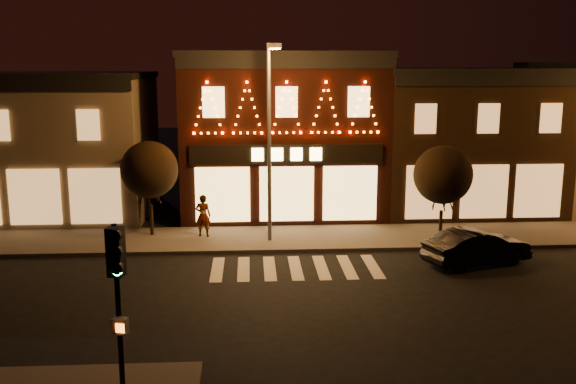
{
  "coord_description": "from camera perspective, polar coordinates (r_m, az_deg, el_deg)",
  "views": [
    {
      "loc": [
        -1.71,
        -19.41,
        7.71
      ],
      "look_at": [
        -0.29,
        4.0,
        2.99
      ],
      "focal_mm": 39.78,
      "sensor_mm": 36.0,
      "label": 1
    }
  ],
  "objects": [
    {
      "name": "traffic_signal_near",
      "position": [
        13.52,
        -14.99,
        -8.25
      ],
      "size": [
        0.37,
        0.46,
        4.4
      ],
      "rotation": [
        0.0,
        0.0,
        -0.26
      ],
      "color": "black",
      "rests_on": "sidewalk_near"
    },
    {
      "name": "building_pulp",
      "position": [
        33.62,
        -0.53,
        5.33
      ],
      "size": [
        10.2,
        8.34,
        8.3
      ],
      "color": "black",
      "rests_on": "ground"
    },
    {
      "name": "tree_right",
      "position": [
        27.9,
        13.68,
        1.5
      ],
      "size": [
        2.5,
        2.5,
        4.18
      ],
      "rotation": [
        0.0,
        0.0,
        -0.04
      ],
      "color": "black",
      "rests_on": "sidewalk_far"
    },
    {
      "name": "tree_left",
      "position": [
        28.85,
        -12.28,
        1.96
      ],
      "size": [
        2.54,
        2.54,
        4.24
      ],
      "rotation": [
        0.0,
        0.0,
        0.03
      ],
      "color": "black",
      "rests_on": "sidewalk_far"
    },
    {
      "name": "dark_sedan",
      "position": [
        25.99,
        16.52,
        -4.74
      ],
      "size": [
        4.51,
        2.78,
        1.4
      ],
      "primitive_type": "imported",
      "rotation": [
        0.0,
        0.0,
        1.9
      ],
      "color": "black",
      "rests_on": "ground"
    },
    {
      "name": "ground",
      "position": [
        20.95,
        1.48,
        -10.21
      ],
      "size": [
        120.0,
        120.0,
        0.0
      ],
      "primitive_type": "plane",
      "color": "black",
      "rests_on": "ground"
    },
    {
      "name": "building_left",
      "position": [
        35.49,
        -22.04,
        4.0
      ],
      "size": [
        12.2,
        8.28,
        7.3
      ],
      "color": "#7F745A",
      "rests_on": "ground"
    },
    {
      "name": "pedestrian",
      "position": [
        28.57,
        -7.59,
        -2.1
      ],
      "size": [
        0.76,
        0.57,
        1.89
      ],
      "primitive_type": "imported",
      "rotation": [
        0.0,
        0.0,
        2.97
      ],
      "color": "gray",
      "rests_on": "sidewalk_far"
    },
    {
      "name": "streetlamp_mid",
      "position": [
        26.82,
        -1.62,
        5.76
      ],
      "size": [
        0.56,
        1.93,
        8.41
      ],
      "rotation": [
        0.0,
        0.0,
        -0.12
      ],
      "color": "#59595E",
      "rests_on": "sidewalk_far"
    },
    {
      "name": "building_right_a",
      "position": [
        35.45,
        15.05,
        4.6
      ],
      "size": [
        9.2,
        8.28,
        7.5
      ],
      "color": "#352212",
      "rests_on": "ground"
    },
    {
      "name": "sidewalk_far",
      "position": [
        28.69,
        4.11,
        -4.08
      ],
      "size": [
        44.0,
        4.0,
        0.15
      ],
      "primitive_type": "cube",
      "color": "#47423D",
      "rests_on": "ground"
    }
  ]
}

